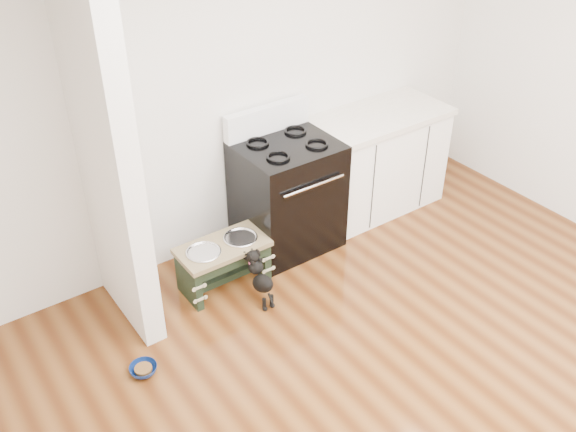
# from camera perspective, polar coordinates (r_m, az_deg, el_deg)

# --- Properties ---
(ground) EXTENTS (5.00, 5.00, 0.00)m
(ground) POSITION_cam_1_polar(r_m,az_deg,el_deg) (4.19, 14.99, -17.63)
(ground) COLOR #48230C
(ground) RESTS_ON ground
(room_shell) EXTENTS (5.00, 5.00, 5.00)m
(room_shell) POSITION_cam_1_polar(r_m,az_deg,el_deg) (3.14, 19.23, 1.45)
(room_shell) COLOR silver
(room_shell) RESTS_ON ground
(partition_wall) EXTENTS (0.15, 0.80, 2.70)m
(partition_wall) POSITION_cam_1_polar(r_m,az_deg,el_deg) (4.16, -15.99, 5.92)
(partition_wall) COLOR silver
(partition_wall) RESTS_ON ground
(oven_range) EXTENTS (0.76, 0.69, 1.14)m
(oven_range) POSITION_cam_1_polar(r_m,az_deg,el_deg) (5.19, -0.10, 2.04)
(oven_range) COLOR black
(oven_range) RESTS_ON ground
(cabinet_run) EXTENTS (1.24, 0.64, 0.91)m
(cabinet_run) POSITION_cam_1_polar(r_m,az_deg,el_deg) (5.75, 7.82, 4.84)
(cabinet_run) COLOR white
(cabinet_run) RESTS_ON ground
(dog_feeder) EXTENTS (0.68, 0.36, 0.39)m
(dog_feeder) POSITION_cam_1_polar(r_m,az_deg,el_deg) (4.86, -5.75, -3.66)
(dog_feeder) COLOR black
(dog_feeder) RESTS_ON ground
(puppy) EXTENTS (0.12, 0.35, 0.42)m
(puppy) POSITION_cam_1_polar(r_m,az_deg,el_deg) (4.71, -2.51, -5.42)
(puppy) COLOR black
(puppy) RESTS_ON ground
(floor_bowl) EXTENTS (0.21, 0.21, 0.06)m
(floor_bowl) POSITION_cam_1_polar(r_m,az_deg,el_deg) (4.42, -12.73, -13.16)
(floor_bowl) COLOR navy
(floor_bowl) RESTS_ON ground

